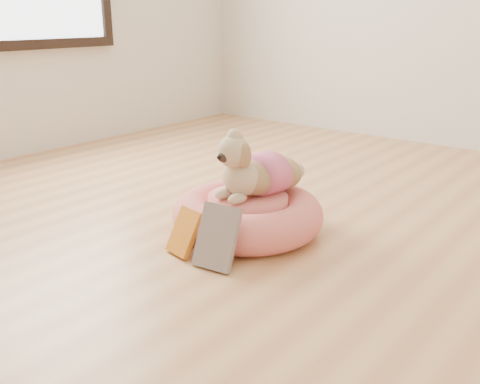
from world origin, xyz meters
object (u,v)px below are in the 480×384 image
Objects in this scene: book_yellow at (185,232)px; book_white at (217,237)px; pet_bed at (248,214)px; dog at (256,160)px.

book_white reaches higher than book_yellow.
book_white reaches higher than pet_bed.
book_yellow reaches higher than pet_bed.
dog is 0.41m from book_yellow.
book_white is (0.16, -0.00, 0.03)m from book_yellow.
book_yellow is at bearing -92.27° from dog.
pet_bed is at bearing 100.78° from book_white.
book_white is (0.11, -0.31, 0.03)m from pet_bed.
dog is at bearing 88.24° from book_yellow.
book_yellow is 0.77× the size of book_white.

